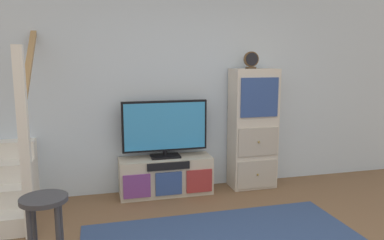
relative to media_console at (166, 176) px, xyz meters
name	(u,v)px	position (x,y,z in m)	size (l,w,h in m)	color
back_wall	(184,84)	(0.30, 0.27, 1.12)	(6.40, 0.12, 2.70)	silver
media_console	(166,176)	(0.00, 0.00, 0.00)	(1.14, 0.38, 0.47)	#BCB29E
television	(165,128)	(0.00, 0.02, 0.61)	(1.05, 0.22, 0.71)	black
side_cabinet	(253,129)	(1.16, 0.01, 0.54)	(0.58, 0.38, 1.55)	beige
desk_clock	(251,60)	(1.10, 0.00, 1.42)	(0.19, 0.08, 0.21)	#4C3823
bar_stool_near	(45,220)	(-1.20, -1.64, 0.28)	(0.34, 0.34, 0.69)	#333338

